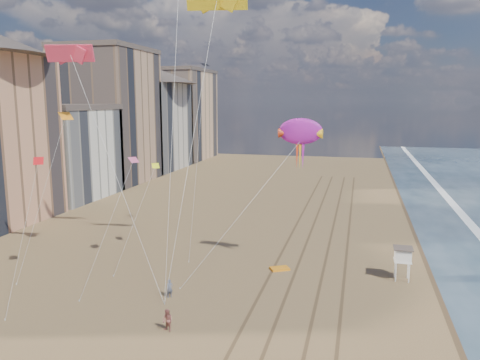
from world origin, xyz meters
name	(u,v)px	position (x,y,z in m)	size (l,w,h in m)	color
wet_sand	(454,245)	(19.00, 40.00, 0.00)	(260.00, 260.00, 0.00)	#42301E
tracks	(312,261)	(2.55, 30.00, 0.01)	(7.68, 120.00, 0.01)	brown
buildings	(94,121)	(-45.73, 65.59, 13.55)	(34.72, 131.35, 29.00)	#C6B284
lifeguard_stand	(403,255)	(11.74, 26.55, 2.58)	(1.85, 1.85, 3.35)	silver
grounded_kite	(280,269)	(-0.49, 26.39, 0.11)	(1.93, 1.23, 0.22)	orange
show_kite	(300,132)	(1.42, 26.07, 14.58)	(7.34, 4.09, 18.49)	#9F189B
kite_flyer_a	(170,288)	(-9.00, 16.96, 0.83)	(0.61, 0.40, 1.67)	#53586B
kite_flyer_b	(168,320)	(-6.64, 10.97, 0.90)	(0.87, 0.68, 1.79)	#9B574F
small_kites	(112,129)	(-17.97, 23.86, 14.70)	(13.73, 17.72, 11.66)	red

